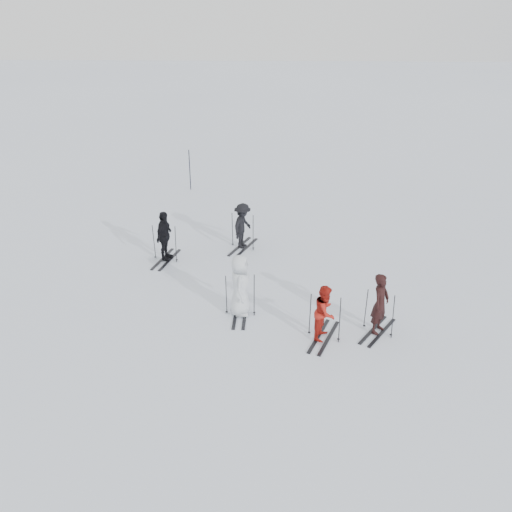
{
  "coord_description": "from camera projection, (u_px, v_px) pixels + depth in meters",
  "views": [
    {
      "loc": [
        0.51,
        -15.06,
        8.68
      ],
      "look_at": [
        0.0,
        1.0,
        1.0
      ],
      "focal_mm": 40.0,
      "sensor_mm": 36.0,
      "label": 1
    }
  ],
  "objects": [
    {
      "name": "skier_uphill_left",
      "position": [
        164.0,
        237.0,
        19.48
      ],
      "size": [
        0.67,
        1.1,
        1.75
      ],
      "primitive_type": "imported",
      "rotation": [
        0.0,
        0.0,
        1.32
      ],
      "color": "black",
      "rests_on": "ground"
    },
    {
      "name": "skis_red",
      "position": [
        325.0,
        316.0,
        15.2
      ],
      "size": [
        2.07,
        1.57,
        1.34
      ],
      "primitive_type": null,
      "rotation": [
        0.0,
        0.0,
        1.2
      ],
      "color": "black",
      "rests_on": "ground"
    },
    {
      "name": "skis_uphill_left",
      "position": [
        165.0,
        242.0,
        19.57
      ],
      "size": [
        2.0,
        1.38,
        1.33
      ],
      "primitive_type": null,
      "rotation": [
        0.0,
        0.0,
        1.32
      ],
      "color": "black",
      "rests_on": "ground"
    },
    {
      "name": "skis_grey",
      "position": [
        240.0,
        294.0,
        16.32
      ],
      "size": [
        1.81,
        0.99,
        1.31
      ],
      "primitive_type": null,
      "rotation": [
        0.0,
        0.0,
        1.55
      ],
      "color": "black",
      "rests_on": "ground"
    },
    {
      "name": "skier_near_dark",
      "position": [
        380.0,
        304.0,
        15.37
      ],
      "size": [
        0.69,
        0.76,
        1.74
      ],
      "primitive_type": "imported",
      "rotation": [
        0.0,
        0.0,
        0.99
      ],
      "color": "black",
      "rests_on": "ground"
    },
    {
      "name": "piste_marker",
      "position": [
        190.0,
        170.0,
        26.26
      ],
      "size": [
        0.05,
        0.05,
        1.88
      ],
      "primitive_type": "cylinder",
      "rotation": [
        0.0,
        0.0,
        0.35
      ],
      "color": "black",
      "rests_on": "ground"
    },
    {
      "name": "skier_uphill_far",
      "position": [
        243.0,
        226.0,
        20.43
      ],
      "size": [
        0.98,
        1.23,
        1.66
      ],
      "primitive_type": "imported",
      "rotation": [
        0.0,
        0.0,
        1.18
      ],
      "color": "black",
      "rests_on": "ground"
    },
    {
      "name": "skier_grey",
      "position": [
        240.0,
        286.0,
        16.21
      ],
      "size": [
        0.6,
        0.91,
        1.84
      ],
      "primitive_type": "imported",
      "rotation": [
        0.0,
        0.0,
        1.55
      ],
      "color": "silver",
      "rests_on": "ground"
    },
    {
      "name": "skis_uphill_far",
      "position": [
        243.0,
        230.0,
        20.5
      ],
      "size": [
        2.09,
        1.62,
        1.35
      ],
      "primitive_type": null,
      "rotation": [
        0.0,
        0.0,
        1.18
      ],
      "color": "black",
      "rests_on": "ground"
    },
    {
      "name": "ground",
      "position": [
        255.0,
        300.0,
        17.34
      ],
      "size": [
        120.0,
        120.0,
        0.0
      ],
      "primitive_type": "plane",
      "color": "silver",
      "rests_on": "ground"
    },
    {
      "name": "skier_red",
      "position": [
        325.0,
        313.0,
        15.16
      ],
      "size": [
        0.82,
        0.91,
        1.55
      ],
      "primitive_type": "imported",
      "rotation": [
        0.0,
        0.0,
        1.2
      ],
      "color": "#A71B12",
      "rests_on": "ground"
    },
    {
      "name": "skis_near_dark",
      "position": [
        379.0,
        312.0,
        15.47
      ],
      "size": [
        1.99,
        1.74,
        1.29
      ],
      "primitive_type": null,
      "rotation": [
        0.0,
        0.0,
        0.99
      ],
      "color": "black",
      "rests_on": "ground"
    }
  ]
}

